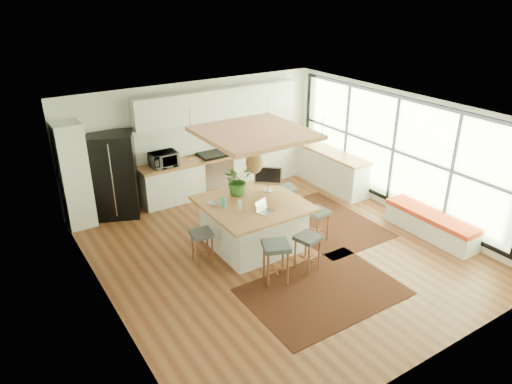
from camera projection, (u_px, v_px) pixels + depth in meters
floor at (278, 250)px, 9.21m from camera, size 7.00×7.00×0.00m
ceiling at (281, 115)px, 8.10m from camera, size 7.00×7.00×0.00m
wall_back at (196, 138)px, 11.34m from camera, size 6.50×0.00×6.50m
wall_front at (440, 280)px, 5.97m from camera, size 6.50×0.00×6.50m
wall_left at (103, 234)px, 7.05m from camera, size 0.00×7.00×7.00m
wall_right at (402, 154)px, 10.26m from camera, size 0.00×7.00×7.00m
window_wall at (401, 152)px, 10.22m from camera, size 0.10×6.20×2.60m
pantry at (74, 176)px, 9.73m from camera, size 0.55×0.60×2.25m
back_counter_base at (223, 172)px, 11.74m from camera, size 4.20×0.60×0.88m
back_counter_top at (223, 155)px, 11.55m from camera, size 4.24×0.64×0.05m
backsplash at (216, 134)px, 11.59m from camera, size 4.20×0.02×0.80m
upper_cabinets at (218, 103)px, 11.14m from camera, size 4.20×0.34×0.70m
range at (214, 172)px, 11.59m from camera, size 0.76×0.62×1.00m
right_counter_base at (327, 168)px, 12.01m from camera, size 0.60×2.50×0.88m
right_counter_top at (329, 151)px, 11.82m from camera, size 0.64×2.54×0.05m
window_bench at (430, 224)px, 9.64m from camera, size 0.52×2.00×0.50m
ceiling_panel at (254, 147)px, 8.53m from camera, size 1.86×1.86×0.80m
rug_near at (323, 291)px, 7.97m from camera, size 2.60×1.80×0.01m
rug_right at (325, 222)px, 10.25m from camera, size 1.80×2.60×0.01m
fridge at (114, 176)px, 10.23m from camera, size 1.14×1.03×1.88m
island at (253, 224)px, 9.22m from camera, size 1.85×1.85×0.93m
stool_near_left at (276, 264)px, 8.12m from camera, size 0.58×0.58×0.75m
stool_near_right at (307, 252)px, 8.47m from camera, size 0.48×0.48×0.68m
stool_right_front at (317, 225)px, 9.40m from camera, size 0.44×0.44×0.67m
stool_right_back at (284, 204)px, 10.28m from camera, size 0.56×0.56×0.75m
stool_left_side at (202, 246)px, 8.67m from camera, size 0.43×0.43×0.64m
laptop at (266, 206)px, 8.59m from camera, size 0.40×0.41×0.23m
monitor at (268, 179)px, 9.41m from camera, size 0.56×0.52×0.53m
microwave at (164, 158)px, 10.69m from camera, size 0.61×0.35×0.41m
island_plant at (238, 183)px, 9.27m from camera, size 0.63×0.68×0.48m
island_bowl at (213, 204)px, 8.91m from camera, size 0.23×0.23×0.05m
island_bottle_0 at (225, 202)px, 8.79m from camera, size 0.07×0.07×0.19m
island_bottle_1 at (239, 206)px, 8.67m from camera, size 0.07×0.07×0.19m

